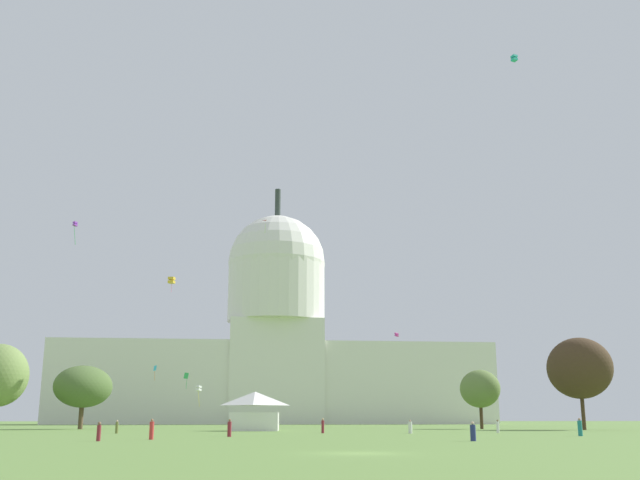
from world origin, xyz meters
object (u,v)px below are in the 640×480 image
object	(u,v)px
person_teal_deep_crowd	(580,428)
kite_gold_mid	(172,280)
person_maroon_mid_right	(229,429)
kite_turquoise_high	(514,58)
tree_west_near	(83,387)
person_olive_mid_center	(117,427)
kite_green_low	(186,377)
kite_cyan_low	(155,369)
kite_white_low	(199,388)
person_navy_lawn_far_left	(473,432)
person_maroon_front_center	(323,426)
kite_violet_high	(75,225)
capitol_building	(276,344)
event_tent	(255,411)
person_red_near_tent	(152,430)
tree_east_near	(579,368)
person_white_back_left	(410,427)
person_maroon_back_right	(99,432)
kite_pink_high	(266,223)
kite_magenta_mid	(397,335)
person_white_edge_east	(498,427)
tree_east_far	(480,389)

from	to	relation	value
person_teal_deep_crowd	kite_gold_mid	world-z (taller)	kite_gold_mid
person_maroon_mid_right	kite_turquoise_high	distance (m)	77.88
tree_west_near	person_teal_deep_crowd	xyz separation A→B (m)	(60.30, -53.62, -6.03)
person_olive_mid_center	kite_green_low	world-z (taller)	kite_green_low
kite_cyan_low	kite_white_low	distance (m)	38.15
tree_west_near	person_navy_lawn_far_left	bearing A→B (deg)	-57.14
person_maroon_front_center	kite_cyan_low	distance (m)	118.04
kite_violet_high	capitol_building	bearing A→B (deg)	-71.41
event_tent	kite_green_low	size ratio (longest dim) A/B	2.02
person_red_near_tent	kite_cyan_low	world-z (taller)	kite_cyan_low
kite_turquoise_high	person_maroon_front_center	bearing A→B (deg)	2.81
person_maroon_mid_right	kite_cyan_low	world-z (taller)	kite_cyan_low
tree_east_near	person_maroon_front_center	distance (m)	47.85
person_maroon_mid_right	kite_violet_high	bearing A→B (deg)	70.07
person_red_near_tent	person_white_back_left	xyz separation A→B (m)	(27.67, 22.89, -0.09)
person_maroon_back_right	kite_green_low	world-z (taller)	kite_green_low
kite_cyan_low	kite_gold_mid	bearing A→B (deg)	-0.56
person_maroon_back_right	kite_pink_high	size ratio (longest dim) A/B	0.44
person_olive_mid_center	kite_violet_high	xyz separation A→B (m)	(-15.27, 37.14, 34.32)
person_maroon_front_center	kite_pink_high	world-z (taller)	kite_pink_high
event_tent	kite_turquoise_high	world-z (taller)	kite_turquoise_high
event_tent	person_navy_lawn_far_left	bearing A→B (deg)	-66.99
tree_west_near	person_maroon_back_right	bearing A→B (deg)	-77.30
capitol_building	kite_violet_high	distance (m)	104.67
kite_cyan_low	kite_pink_high	world-z (taller)	kite_pink_high
tree_east_near	kite_magenta_mid	world-z (taller)	kite_magenta_mid
capitol_building	tree_west_near	xyz separation A→B (m)	(-36.43, -97.91, -17.07)
person_navy_lawn_far_left	kite_gold_mid	xyz separation A→B (m)	(-30.35, 64.31, 23.55)
person_maroon_mid_right	kite_violet_high	distance (m)	70.57
person_navy_lawn_far_left	kite_gold_mid	world-z (taller)	kite_gold_mid
capitol_building	person_red_near_tent	xyz separation A→B (m)	(-17.97, -159.61, -23.12)
person_white_edge_east	person_maroon_mid_right	bearing A→B (deg)	-65.88
person_olive_mid_center	kite_magenta_mid	distance (m)	111.38
event_tent	tree_west_near	distance (m)	34.17
person_maroon_mid_right	kite_violet_high	world-z (taller)	kite_violet_high
kite_white_low	kite_gold_mid	bearing A→B (deg)	125.50
tree_west_near	person_maroon_back_right	world-z (taller)	tree_west_near
person_white_edge_east	kite_green_low	xyz separation A→B (m)	(-44.45, 85.46, 10.46)
person_navy_lawn_far_left	person_white_back_left	world-z (taller)	person_white_back_left
capitol_building	kite_white_low	bearing A→B (deg)	-109.06
kite_green_low	tree_west_near	bearing A→B (deg)	-50.01
event_tent	tree_east_near	distance (m)	50.91
tree_east_near	tree_west_near	size ratio (longest dim) A/B	1.05
tree_east_near	kite_violet_high	size ratio (longest dim) A/B	3.37
capitol_building	tree_east_near	size ratio (longest dim) A/B	9.32
person_red_near_tent	kite_green_low	distance (m)	111.39
kite_white_low	tree_east_far	bearing A→B (deg)	175.91
tree_west_near	kite_green_low	distance (m)	51.04
tree_east_far	kite_cyan_low	bearing A→B (deg)	127.84
kite_violet_high	kite_cyan_low	bearing A→B (deg)	-53.97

